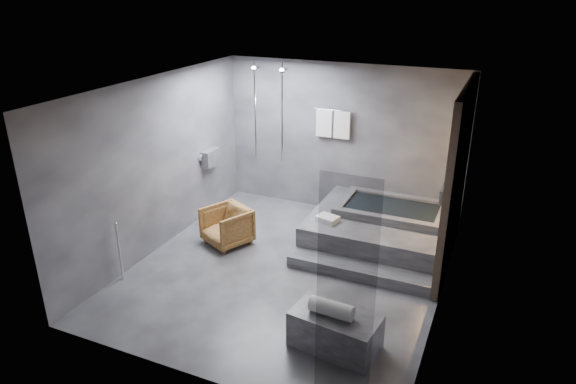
% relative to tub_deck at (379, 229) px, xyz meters
% --- Properties ---
extents(room, '(5.00, 5.04, 2.82)m').
position_rel_tub_deck_xyz_m(room, '(-0.65, -1.21, 1.48)').
color(room, '#2D2D30').
rests_on(room, ground).
extents(tub_deck, '(2.20, 2.00, 0.50)m').
position_rel_tub_deck_xyz_m(tub_deck, '(0.00, 0.00, 0.00)').
color(tub_deck, '#323235').
rests_on(tub_deck, ground).
extents(tub_step, '(2.20, 0.36, 0.18)m').
position_rel_tub_deck_xyz_m(tub_step, '(0.00, -1.18, -0.16)').
color(tub_step, '#323235').
rests_on(tub_step, ground).
extents(concrete_bench, '(1.10, 0.70, 0.47)m').
position_rel_tub_deck_xyz_m(concrete_bench, '(0.19, -2.84, -0.02)').
color(concrete_bench, '#37373A').
rests_on(concrete_bench, ground).
extents(driftwood_chair, '(0.92, 0.93, 0.64)m').
position_rel_tub_deck_xyz_m(driftwood_chair, '(-2.33, -1.05, 0.07)').
color(driftwood_chair, '#4F3013').
rests_on(driftwood_chair, ground).
extents(rolled_towel, '(0.54, 0.23, 0.19)m').
position_rel_tub_deck_xyz_m(rolled_towel, '(0.15, -2.88, 0.31)').
color(rolled_towel, white).
rests_on(rolled_towel, concrete_bench).
extents(deck_towel, '(0.38, 0.32, 0.09)m').
position_rel_tub_deck_xyz_m(deck_towel, '(-0.73, -0.55, 0.29)').
color(deck_towel, white).
rests_on(deck_towel, tub_deck).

